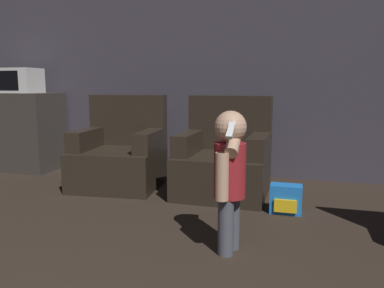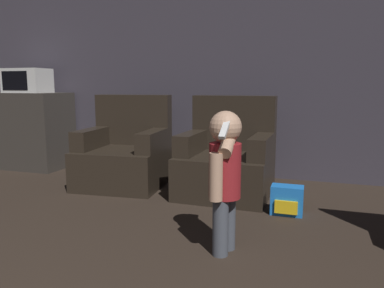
{
  "view_description": "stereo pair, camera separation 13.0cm",
  "coord_description": "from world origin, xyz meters",
  "px_view_note": "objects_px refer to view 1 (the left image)",
  "views": [
    {
      "loc": [
        0.98,
        0.22,
        1.04
      ],
      "look_at": [
        0.19,
        3.05,
        0.58
      ],
      "focal_mm": 35.0,
      "sensor_mm": 36.0,
      "label": 1
    },
    {
      "loc": [
        1.11,
        0.26,
        1.04
      ],
      "look_at": [
        0.19,
        3.05,
        0.58
      ],
      "focal_mm": 35.0,
      "sensor_mm": 36.0,
      "label": 2
    }
  ],
  "objects_px": {
    "person_toddler": "(230,170)",
    "microwave": "(18,81)",
    "toy_backpack": "(286,199)",
    "armchair_left": "(121,155)",
    "armchair_right": "(224,161)"
  },
  "relations": [
    {
      "from": "person_toddler",
      "to": "toy_backpack",
      "type": "height_order",
      "value": "person_toddler"
    },
    {
      "from": "toy_backpack",
      "to": "microwave",
      "type": "bearing_deg",
      "value": 165.45
    },
    {
      "from": "toy_backpack",
      "to": "microwave",
      "type": "height_order",
      "value": "microwave"
    },
    {
      "from": "armchair_right",
      "to": "toy_backpack",
      "type": "height_order",
      "value": "armchair_right"
    },
    {
      "from": "armchair_right",
      "to": "person_toddler",
      "type": "bearing_deg",
      "value": -76.81
    },
    {
      "from": "armchair_left",
      "to": "person_toddler",
      "type": "height_order",
      "value": "armchair_left"
    },
    {
      "from": "armchair_left",
      "to": "armchair_right",
      "type": "xyz_separation_m",
      "value": [
        1.1,
        0.0,
        0.0
      ]
    },
    {
      "from": "person_toddler",
      "to": "toy_backpack",
      "type": "distance_m",
      "value": 1.0
    },
    {
      "from": "armchair_left",
      "to": "microwave",
      "type": "relative_size",
      "value": 1.75
    },
    {
      "from": "armchair_right",
      "to": "microwave",
      "type": "bearing_deg",
      "value": 172.52
    },
    {
      "from": "toy_backpack",
      "to": "armchair_left",
      "type": "bearing_deg",
      "value": 165.4
    },
    {
      "from": "toy_backpack",
      "to": "person_toddler",
      "type": "bearing_deg",
      "value": -110.96
    },
    {
      "from": "toy_backpack",
      "to": "microwave",
      "type": "distance_m",
      "value": 3.52
    },
    {
      "from": "armchair_left",
      "to": "armchair_right",
      "type": "relative_size",
      "value": 1.0
    },
    {
      "from": "person_toddler",
      "to": "microwave",
      "type": "height_order",
      "value": "microwave"
    }
  ]
}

